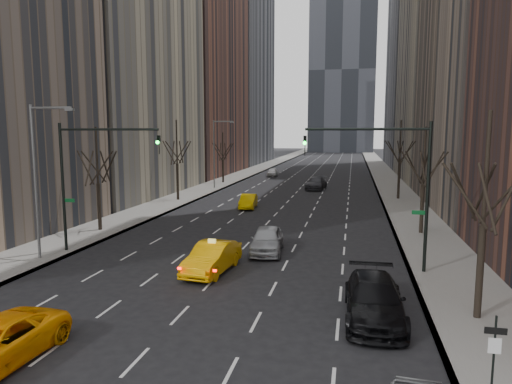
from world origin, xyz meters
The scene contains 24 objects.
ground centered at (0.00, 0.00, 0.00)m, with size 400.00×400.00×0.00m, color black.
sidewalk_left centered at (-12.25, 70.00, 0.07)m, with size 4.50×320.00×0.15m, color slate.
sidewalk_right centered at (12.25, 70.00, 0.07)m, with size 4.50×320.00×0.15m, color slate.
bld_left_far centered at (-21.50, 66.00, 22.00)m, with size 14.00×28.00×44.00m, color brown.
bld_left_deep centered at (-21.50, 96.00, 30.00)m, with size 14.00×30.00×60.00m, color slate.
bld_right_far centered at (21.50, 64.00, 25.00)m, with size 14.00×28.00×50.00m, color tan.
bld_right_deep centered at (21.50, 95.00, 29.00)m, with size 14.00×30.00×58.00m, color slate.
tree_lw_b centered at (-12.00, 18.00, 3.72)m, with size 3.36×3.50×7.82m.
tree_lw_c centered at (-12.00, 34.00, 4.04)m, with size 3.36×3.50×8.74m.
tree_lw_d centered at (-12.00, 52.00, 3.56)m, with size 3.36×3.50×7.36m.
tree_rw_a centered at (12.00, 6.00, 3.88)m, with size 3.36×3.50×8.28m.
tree_rw_b centered at (12.00, 22.00, 3.72)m, with size 3.36×3.50×7.82m.
tree_rw_c centered at (12.00, 40.00, 4.04)m, with size 3.36×3.50×8.74m.
traffic_mast_left centered at (-9.11, 12.00, 5.49)m, with size 6.69×0.39×8.00m.
traffic_mast_right centered at (9.11, 12.00, 5.49)m, with size 6.69×0.39×8.00m.
streetlight_near centered at (-10.84, 10.00, 5.62)m, with size 2.83×0.22×9.00m.
streetlight_far centered at (-10.84, 45.00, 5.62)m, with size 2.83×0.22×9.00m.
sign_post centered at (10.60, -1.01, 1.79)m, with size 0.55×0.06×2.80m.
taxi_sedan centered at (-0.46, 9.94, 0.81)m, with size 1.72×4.94×1.63m, color #FFAF05.
silver_sedan_ahead centered at (1.70, 14.64, 0.82)m, with size 1.93×4.81×1.64m, color #96989D.
parked_suv_black centered at (7.90, 5.30, 0.83)m, with size 2.33×5.74×1.67m, color black.
far_taxi centered at (-3.27, 30.91, 0.69)m, with size 1.47×4.21×1.39m, color #EAB904.
far_suv_grey centered at (2.18, 47.56, 0.81)m, with size 2.28×5.60×1.62m, color #313136.
far_car_white centered at (-6.64, 64.03, 0.70)m, with size 1.65×4.10×1.40m, color silver.
Camera 1 is at (6.91, -13.14, 7.60)m, focal length 32.00 mm.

